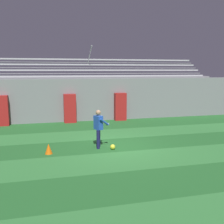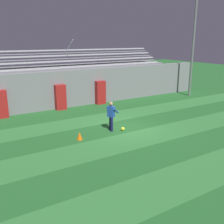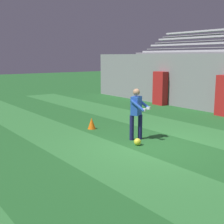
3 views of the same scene
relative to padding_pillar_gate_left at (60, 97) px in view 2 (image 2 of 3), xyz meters
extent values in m
plane|color=#236028|center=(1.68, -5.95, -0.92)|extent=(80.00, 80.00, 0.00)
cube|color=#337A38|center=(1.68, -11.95, -0.92)|extent=(28.00, 2.09, 0.01)
cube|color=#337A38|center=(1.68, -7.76, -0.92)|extent=(28.00, 2.09, 0.01)
cube|color=#337A38|center=(1.68, -3.57, -0.92)|extent=(28.00, 2.09, 0.01)
cube|color=gray|center=(1.68, 0.55, 0.48)|extent=(24.00, 0.60, 2.80)
cube|color=#B21E1E|center=(0.00, 0.00, 0.00)|extent=(0.77, 0.44, 1.84)
cube|color=#B21E1E|center=(3.36, 0.00, 0.00)|extent=(0.77, 0.44, 1.84)
cube|color=#B21E1E|center=(-4.09, 0.00, 0.00)|extent=(0.77, 0.44, 1.84)
cube|color=gray|center=(1.68, 2.55, 0.53)|extent=(18.00, 3.20, 2.90)
cube|color=#B7B7BC|center=(1.68, 1.30, 2.03)|extent=(17.10, 0.36, 0.10)
cube|color=gray|center=(1.68, 1.10, 1.80)|extent=(17.10, 0.60, 0.04)
cube|color=#B7B7BC|center=(1.68, 2.00, 2.43)|extent=(17.10, 0.36, 0.10)
cube|color=gray|center=(1.68, 1.80, 2.20)|extent=(17.10, 0.60, 0.04)
cube|color=#B7B7BC|center=(1.68, 2.70, 2.83)|extent=(17.10, 0.36, 0.10)
cube|color=gray|center=(1.68, 2.50, 2.60)|extent=(17.10, 0.60, 0.04)
cube|color=#B7B7BC|center=(1.68, 3.40, 3.23)|extent=(17.10, 0.36, 0.10)
cube|color=gray|center=(1.68, 3.20, 3.00)|extent=(17.10, 0.60, 0.04)
cylinder|color=#B7B7BC|center=(1.67, 2.10, 3.48)|extent=(0.06, 1.93, 1.25)
cylinder|color=slate|center=(11.92, -1.52, 3.77)|extent=(0.20, 0.20, 9.38)
cylinder|color=#19194C|center=(0.76, -5.77, -0.51)|extent=(0.19, 0.19, 0.82)
cylinder|color=#19194C|center=(0.68, -6.05, -0.51)|extent=(0.19, 0.19, 0.82)
cube|color=#234CB2|center=(0.72, -5.91, 0.20)|extent=(0.38, 0.45, 0.60)
sphere|color=#A37556|center=(0.72, -5.91, 0.64)|extent=(0.22, 0.22, 0.22)
cylinder|color=#234CB2|center=(0.74, -5.63, 0.25)|extent=(0.47, 0.29, 0.37)
cylinder|color=#234CB2|center=(0.95, -6.06, 0.25)|extent=(0.47, 0.29, 0.37)
cube|color=silver|center=(0.94, -5.58, 0.12)|extent=(0.15, 0.15, 0.08)
cube|color=silver|center=(1.12, -5.94, 0.12)|extent=(0.15, 0.15, 0.08)
sphere|color=yellow|center=(1.26, -6.31, -0.81)|extent=(0.22, 0.22, 0.22)
cone|color=orange|center=(-1.40, -6.25, -0.71)|extent=(0.30, 0.30, 0.42)
camera|label=1|loc=(-1.36, -16.80, 2.44)|focal=42.00mm
camera|label=2|loc=(-6.68, -17.94, 4.10)|focal=42.00mm
camera|label=3|loc=(8.21, -12.39, 1.77)|focal=50.00mm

